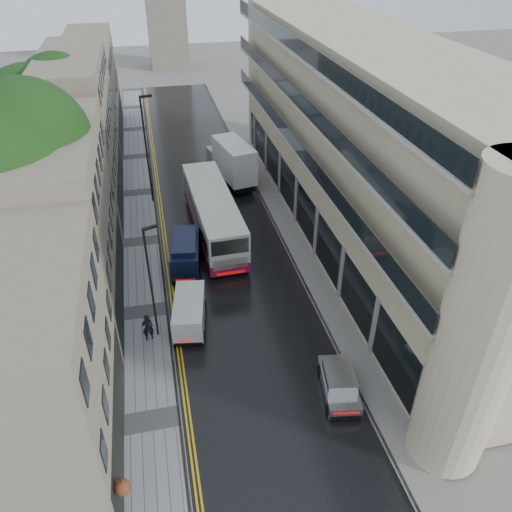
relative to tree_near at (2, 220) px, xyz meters
name	(u,v)px	position (x,y,z in m)	size (l,w,h in m)	color
road	(219,233)	(12.50, 7.50, -6.94)	(9.00, 85.00, 0.02)	black
left_sidewalk	(142,242)	(6.65, 7.50, -6.89)	(2.70, 85.00, 0.12)	gray
right_sidewalk	(286,225)	(17.90, 7.50, -6.89)	(1.80, 85.00, 0.12)	slate
old_shop_row	(79,159)	(3.05, 10.00, -0.95)	(4.50, 56.00, 12.00)	gray
modern_block	(361,144)	(22.80, 6.00, 0.05)	(8.00, 40.00, 14.00)	beige
tree_near	(2,220)	(0.00, 0.00, 0.00)	(10.56, 10.56, 13.89)	black
tree_far	(43,144)	(0.30, 13.00, -0.72)	(9.24, 9.24, 12.46)	black
cream_bus	(204,240)	(11.02, 4.13, -5.26)	(2.77, 12.21, 3.33)	beige
white_lorry	(228,170)	(14.49, 14.59, -4.96)	(2.25, 7.50, 3.94)	white
silver_hatchback	(329,404)	(15.11, -10.48, -6.23)	(1.61, 3.68, 1.38)	#AAABAF
white_van	(174,329)	(8.20, -3.73, -6.01)	(1.73, 4.03, 1.82)	silver
navy_van	(172,266)	(8.56, 2.18, -5.73)	(1.87, 4.67, 2.38)	black
pedestrian	(148,327)	(6.76, -3.36, -5.94)	(0.65, 0.42, 1.77)	black
lamp_post_near	(151,285)	(7.27, -3.06, -3.25)	(0.80, 0.18, 7.15)	black
lamp_post_far	(147,152)	(7.80, 13.92, -2.36)	(1.00, 0.22, 8.92)	black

